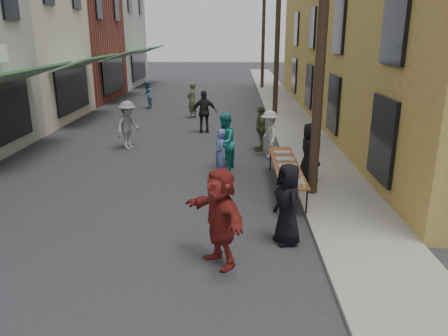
{
  "coord_description": "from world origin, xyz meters",
  "views": [
    {
      "loc": [
        2.18,
        -8.25,
        4.26
      ],
      "look_at": [
        1.93,
        1.3,
        1.3
      ],
      "focal_mm": 35.0,
      "sensor_mm": 36.0,
      "label": 1
    }
  ],
  "objects_px": {
    "guest_front_a": "(288,204)",
    "server": "(310,152)",
    "utility_pole_mid": "(278,28)",
    "serving_table": "(286,166)",
    "utility_pole_near": "(323,23)",
    "utility_pole_far": "(263,30)",
    "catering_tray_sausage": "(294,183)",
    "guest_front_c": "(225,142)"
  },
  "relations": [
    {
      "from": "guest_front_a",
      "to": "server",
      "type": "relative_size",
      "value": 1.02
    },
    {
      "from": "utility_pole_mid",
      "to": "serving_table",
      "type": "bearing_deg",
      "value": -93.36
    },
    {
      "from": "serving_table",
      "to": "utility_pole_near",
      "type": "bearing_deg",
      "value": -31.44
    },
    {
      "from": "utility_pole_far",
      "to": "catering_tray_sausage",
      "type": "xyz_separation_m",
      "value": [
        -0.68,
        -25.23,
        -3.71
      ]
    },
    {
      "from": "utility_pole_near",
      "to": "serving_table",
      "type": "bearing_deg",
      "value": 148.56
    },
    {
      "from": "guest_front_c",
      "to": "catering_tray_sausage",
      "type": "bearing_deg",
      "value": 42.39
    },
    {
      "from": "catering_tray_sausage",
      "to": "utility_pole_far",
      "type": "bearing_deg",
      "value": 88.46
    },
    {
      "from": "guest_front_c",
      "to": "utility_pole_near",
      "type": "bearing_deg",
      "value": 62.5
    },
    {
      "from": "utility_pole_mid",
      "to": "utility_pole_far",
      "type": "relative_size",
      "value": 1.0
    },
    {
      "from": "serving_table",
      "to": "server",
      "type": "height_order",
      "value": "server"
    },
    {
      "from": "server",
      "to": "guest_front_c",
      "type": "bearing_deg",
      "value": 42.84
    },
    {
      "from": "guest_front_a",
      "to": "guest_front_c",
      "type": "bearing_deg",
      "value": 177.92
    },
    {
      "from": "guest_front_a",
      "to": "utility_pole_far",
      "type": "bearing_deg",
      "value": 160.09
    },
    {
      "from": "utility_pole_near",
      "to": "server",
      "type": "height_order",
      "value": "utility_pole_near"
    },
    {
      "from": "server",
      "to": "utility_pole_near",
      "type": "bearing_deg",
      "value": 157.01
    },
    {
      "from": "catering_tray_sausage",
      "to": "server",
      "type": "relative_size",
      "value": 0.29
    },
    {
      "from": "serving_table",
      "to": "catering_tray_sausage",
      "type": "relative_size",
      "value": 8.0
    },
    {
      "from": "utility_pole_near",
      "to": "serving_table",
      "type": "distance_m",
      "value": 3.87
    },
    {
      "from": "utility_pole_near",
      "to": "utility_pole_far",
      "type": "height_order",
      "value": "same"
    },
    {
      "from": "utility_pole_near",
      "to": "guest_front_a",
      "type": "bearing_deg",
      "value": -109.9
    },
    {
      "from": "utility_pole_near",
      "to": "server",
      "type": "bearing_deg",
      "value": 87.26
    },
    {
      "from": "serving_table",
      "to": "utility_pole_far",
      "type": "bearing_deg",
      "value": 88.35
    },
    {
      "from": "utility_pole_mid",
      "to": "guest_front_c",
      "type": "bearing_deg",
      "value": -104.21
    },
    {
      "from": "utility_pole_far",
      "to": "guest_front_a",
      "type": "distance_m",
      "value": 27.07
    },
    {
      "from": "utility_pole_mid",
      "to": "guest_front_a",
      "type": "xyz_separation_m",
      "value": [
        -1.02,
        -14.81,
        -3.63
      ]
    },
    {
      "from": "utility_pole_far",
      "to": "guest_front_a",
      "type": "height_order",
      "value": "utility_pole_far"
    },
    {
      "from": "utility_pole_near",
      "to": "utility_pole_mid",
      "type": "bearing_deg",
      "value": 90.0
    },
    {
      "from": "utility_pole_near",
      "to": "catering_tray_sausage",
      "type": "distance_m",
      "value": 3.97
    },
    {
      "from": "utility_pole_near",
      "to": "catering_tray_sausage",
      "type": "xyz_separation_m",
      "value": [
        -0.68,
        -1.23,
        -3.71
      ]
    },
    {
      "from": "utility_pole_far",
      "to": "server",
      "type": "xyz_separation_m",
      "value": [
        0.05,
        -22.95,
        -3.55
      ]
    },
    {
      "from": "server",
      "to": "guest_front_a",
      "type": "bearing_deg",
      "value": 144.28
    },
    {
      "from": "utility_pole_far",
      "to": "guest_front_c",
      "type": "bearing_deg",
      "value": -96.45
    },
    {
      "from": "guest_front_c",
      "to": "server",
      "type": "bearing_deg",
      "value": 78.96
    },
    {
      "from": "utility_pole_near",
      "to": "catering_tray_sausage",
      "type": "relative_size",
      "value": 18.0
    },
    {
      "from": "utility_pole_mid",
      "to": "guest_front_a",
      "type": "relative_size",
      "value": 5.16
    },
    {
      "from": "utility_pole_near",
      "to": "utility_pole_far",
      "type": "xyz_separation_m",
      "value": [
        0.0,
        24.0,
        0.0
      ]
    },
    {
      "from": "utility_pole_near",
      "to": "serving_table",
      "type": "xyz_separation_m",
      "value": [
        -0.68,
        0.42,
        -3.79
      ]
    },
    {
      "from": "serving_table",
      "to": "catering_tray_sausage",
      "type": "height_order",
      "value": "catering_tray_sausage"
    },
    {
      "from": "guest_front_a",
      "to": "guest_front_c",
      "type": "xyz_separation_m",
      "value": [
        -1.44,
        5.12,
        0.05
      ]
    },
    {
      "from": "serving_table",
      "to": "guest_front_a",
      "type": "height_order",
      "value": "guest_front_a"
    },
    {
      "from": "catering_tray_sausage",
      "to": "guest_front_a",
      "type": "height_order",
      "value": "guest_front_a"
    },
    {
      "from": "utility_pole_near",
      "to": "utility_pole_mid",
      "type": "xyz_separation_m",
      "value": [
        0.0,
        12.0,
        0.0
      ]
    }
  ]
}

